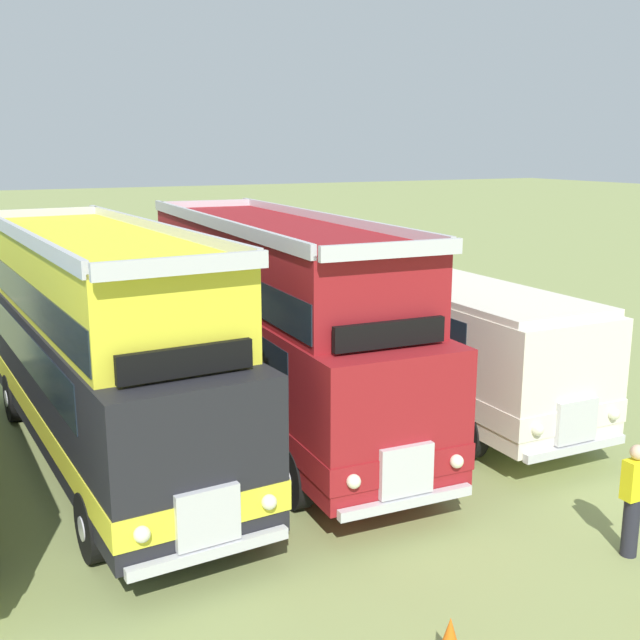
# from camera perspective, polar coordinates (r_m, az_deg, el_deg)

# --- Properties ---
(ground_plane) EXTENTS (200.00, 200.00, 0.00)m
(ground_plane) POSITION_cam_1_polar(r_m,az_deg,el_deg) (15.80, -15.59, -9.71)
(ground_plane) COLOR #8C9956
(bus_third_in_row) EXTENTS (3.14, 10.49, 4.52)m
(bus_third_in_row) POSITION_cam_1_polar(r_m,az_deg,el_deg) (14.95, -16.06, -1.49)
(bus_third_in_row) COLOR black
(bus_third_in_row) RESTS_ON ground
(bus_fourth_in_row) EXTENTS (3.03, 11.30, 4.52)m
(bus_fourth_in_row) POSITION_cam_1_polar(r_m,az_deg,el_deg) (16.47, -3.57, 0.30)
(bus_fourth_in_row) COLOR maroon
(bus_fourth_in_row) RESTS_ON ground
(bus_fifth_in_row) EXTENTS (2.73, 10.20, 2.99)m
(bus_fifth_in_row) POSITION_cam_1_polar(r_m,az_deg,el_deg) (18.24, 7.44, -0.53)
(bus_fifth_in_row) COLOR silver
(bus_fifth_in_row) RESTS_ON ground
(marshal_person) EXTENTS (0.36, 0.24, 1.73)m
(marshal_person) POSITION_cam_1_polar(r_m,az_deg,el_deg) (12.37, 22.14, -12.19)
(marshal_person) COLOR #23232D
(marshal_person) RESTS_ON ground
(rope_fence_line) EXTENTS (20.98, 0.08, 1.05)m
(rope_fence_line) POSITION_cam_1_polar(r_m,az_deg,el_deg) (27.41, -20.87, 0.85)
(rope_fence_line) COLOR #8C704C
(rope_fence_line) RESTS_ON ground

